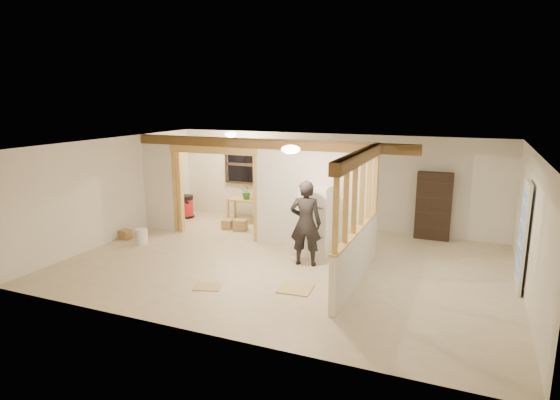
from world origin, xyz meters
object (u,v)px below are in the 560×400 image
at_px(refrigerator, 316,220).
at_px(work_table, 247,210).
at_px(bookshelf, 434,206).
at_px(woman, 306,223).
at_px(shop_vac, 185,206).

height_order(refrigerator, work_table, refrigerator).
bearing_deg(work_table, bookshelf, 6.30).
xyz_separation_m(woman, shop_vac, (-4.56, 2.38, -0.57)).
bearing_deg(work_table, woman, -41.56).
height_order(work_table, bookshelf, bookshelf).
height_order(work_table, shop_vac, shop_vac).
bearing_deg(bookshelf, shop_vac, -175.36).
bearing_deg(bookshelf, refrigerator, -135.98).
distance_m(woman, shop_vac, 5.17).
relative_size(refrigerator, shop_vac, 2.34).
height_order(refrigerator, bookshelf, bookshelf).
distance_m(woman, bookshelf, 3.71).
bearing_deg(shop_vac, refrigerator, -20.05).
bearing_deg(refrigerator, bookshelf, 44.02).
bearing_deg(woman, refrigerator, -99.03).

